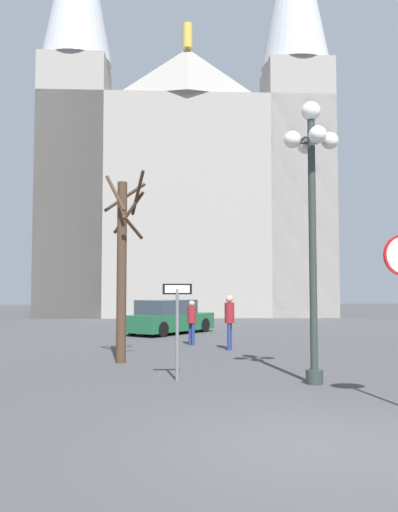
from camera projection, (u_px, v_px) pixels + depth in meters
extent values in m
plane|color=#424244|center=(315.00, 445.00, 6.68)|extent=(120.00, 120.00, 0.00)
cube|color=gray|center=(186.00, 215.00, 41.13)|extent=(21.47, 12.47, 15.60)
pyramid|color=gray|center=(188.00, 72.00, 37.12)|extent=(7.40, 2.44, 3.50)
cylinder|color=gold|center=(188.00, 36.00, 37.29)|extent=(0.70, 0.70, 1.80)
cube|color=gray|center=(75.00, 189.00, 37.57)|extent=(4.92, 4.92, 18.37)
cube|color=gray|center=(297.00, 191.00, 38.31)|extent=(4.92, 4.92, 18.37)
cylinder|color=slate|center=(177.00, 335.00, 11.42)|extent=(0.07, 0.07, 1.99)
cube|color=black|center=(177.00, 289.00, 11.48)|extent=(0.65, 0.06, 0.24)
cube|color=white|center=(177.00, 289.00, 11.47)|extent=(0.54, 0.03, 0.16)
cylinder|color=#2D3833|center=(313.00, 250.00, 11.14)|extent=(0.16, 0.16, 5.64)
cylinder|color=#2D3833|center=(314.00, 377.00, 10.97)|extent=(0.36, 0.36, 0.30)
sphere|color=white|center=(311.00, 111.00, 11.32)|extent=(0.41, 0.41, 0.41)
sphere|color=white|center=(330.00, 141.00, 11.33)|extent=(0.37, 0.37, 0.37)
cylinder|color=#2D3833|center=(321.00, 141.00, 11.31)|extent=(0.05, 0.42, 0.05)
sphere|color=white|center=(305.00, 145.00, 11.70)|extent=(0.37, 0.37, 0.37)
cylinder|color=#2D3833|center=(308.00, 143.00, 11.49)|extent=(0.42, 0.05, 0.05)
sphere|color=white|center=(292.00, 140.00, 11.24)|extent=(0.37, 0.37, 0.37)
cylinder|color=#2D3833|center=(302.00, 140.00, 11.26)|extent=(0.05, 0.42, 0.05)
sphere|color=white|center=(318.00, 135.00, 10.87)|extent=(0.37, 0.37, 0.37)
cylinder|color=#2D3833|center=(314.00, 137.00, 11.08)|extent=(0.42, 0.05, 0.05)
cylinder|color=#473323|center=(122.00, 271.00, 14.25)|extent=(0.27, 0.27, 4.93)
cylinder|color=#473323|center=(125.00, 197.00, 14.96)|extent=(1.21, 0.19, 0.87)
cylinder|color=#473323|center=(115.00, 193.00, 14.12)|extent=(0.61, 0.47, 1.03)
cylinder|color=#473323|center=(133.00, 227.00, 14.12)|extent=(0.58, 0.71, 0.59)
cylinder|color=#473323|center=(138.00, 193.00, 14.58)|extent=(0.41, 0.94, 1.14)
cylinder|color=#473323|center=(129.00, 213.00, 14.77)|extent=(0.91, 0.45, 1.19)
cube|color=#1E5B38|center=(170.00, 322.00, 23.28)|extent=(4.31, 4.54, 0.72)
cube|color=#333D47|center=(167.00, 307.00, 23.14)|extent=(2.87, 2.94, 0.63)
cylinder|color=black|center=(176.00, 324.00, 24.97)|extent=(0.59, 0.63, 0.64)
cylinder|color=black|center=(204.00, 325.00, 24.03)|extent=(0.59, 0.63, 0.64)
cylinder|color=black|center=(133.00, 328.00, 22.50)|extent=(0.59, 0.63, 0.64)
cylinder|color=black|center=(162.00, 329.00, 21.56)|extent=(0.59, 0.63, 0.64)
cylinder|color=navy|center=(193.00, 334.00, 18.44)|extent=(0.12, 0.12, 0.78)
cylinder|color=navy|center=(190.00, 334.00, 18.56)|extent=(0.12, 0.12, 0.78)
cylinder|color=maroon|center=(192.00, 315.00, 18.55)|extent=(0.32, 0.32, 0.58)
sphere|color=tan|center=(192.00, 304.00, 18.57)|extent=(0.21, 0.21, 0.21)
cylinder|color=navy|center=(229.00, 337.00, 16.95)|extent=(0.12, 0.12, 0.88)
cylinder|color=navy|center=(230.00, 336.00, 17.10)|extent=(0.12, 0.12, 0.88)
cylinder|color=maroon|center=(229.00, 313.00, 17.08)|extent=(0.32, 0.32, 0.66)
sphere|color=tan|center=(229.00, 299.00, 17.10)|extent=(0.24, 0.24, 0.24)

